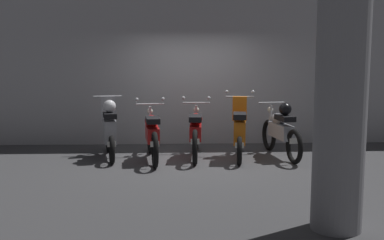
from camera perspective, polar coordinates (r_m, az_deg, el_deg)
ground_plane at (r=9.08m, az=0.53°, el=-4.87°), size 80.00×80.00×0.00m
back_wall at (r=10.75m, az=0.03°, el=5.89°), size 16.00×0.30×3.27m
motorbike_slot_0 at (r=9.41m, az=-9.81°, el=-1.03°), size 0.57×1.67×1.18m
motorbike_slot_1 at (r=9.10m, az=-4.78°, el=-1.71°), size 0.59×1.95×1.15m
motorbike_slot_2 at (r=9.32m, az=0.44°, el=-1.46°), size 0.59×1.95×1.15m
motorbike_slot_3 at (r=9.25m, az=5.68°, el=-1.34°), size 0.59×1.68×1.29m
motorbike_slot_4 at (r=9.50m, az=10.55°, el=-1.21°), size 0.57×1.94×1.08m
support_pillar at (r=5.56m, az=17.38°, el=3.74°), size 0.58×0.58×3.27m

